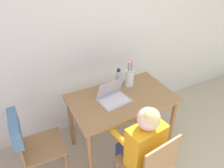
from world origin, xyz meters
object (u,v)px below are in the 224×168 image
object	(u,v)px
chair_spare	(27,140)
water_bottle	(118,80)
laptop	(113,95)
flower_vase	(130,76)
chair_occupied	(148,167)
person_seated	(142,141)

from	to	relation	value
chair_spare	water_bottle	bearing A→B (deg)	-81.26
laptop	flower_vase	world-z (taller)	flower_vase
chair_occupied	laptop	xyz separation A→B (m)	(-0.01, 0.68, 0.35)
water_bottle	chair_occupied	bearing A→B (deg)	-99.60
flower_vase	water_bottle	xyz separation A→B (m)	(-0.15, -0.02, 0.01)
chair_spare	laptop	distance (m)	0.92
chair_occupied	person_seated	size ratio (longest dim) A/B	0.79
chair_occupied	water_bottle	size ratio (longest dim) A/B	3.27
person_seated	flower_vase	size ratio (longest dim) A/B	3.04
chair_occupied	water_bottle	bearing A→B (deg)	-106.39
laptop	chair_spare	bearing A→B (deg)	172.07
chair_occupied	laptop	size ratio (longest dim) A/B	2.46
chair_spare	laptop	size ratio (longest dim) A/B	2.49
chair_spare	person_seated	world-z (taller)	person_seated
laptop	flower_vase	bearing A→B (deg)	21.34
chair_occupied	person_seated	distance (m)	0.25
chair_spare	person_seated	distance (m)	1.06
flower_vase	chair_occupied	bearing A→B (deg)	-109.21
chair_occupied	laptop	distance (m)	0.76
laptop	flower_vase	size ratio (longest dim) A/B	0.98
chair_occupied	chair_spare	size ratio (longest dim) A/B	0.99
chair_spare	person_seated	xyz separation A→B (m)	(0.89, -0.58, 0.09)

